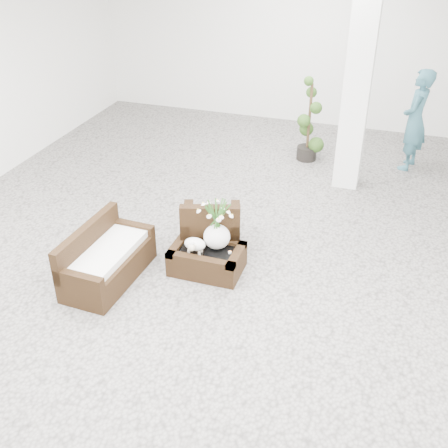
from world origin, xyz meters
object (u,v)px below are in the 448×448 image
(armchair, at_px, (211,222))
(loveseat, at_px, (107,255))
(topiary, at_px, (309,120))
(coffee_table, at_px, (207,260))

(armchair, relative_size, loveseat, 0.62)
(loveseat, distance_m, topiary, 4.73)
(coffee_table, xyz_separation_m, topiary, (0.55, 3.86, 0.60))
(topiary, bearing_deg, coffee_table, -98.12)
(coffee_table, relative_size, topiary, 0.60)
(coffee_table, bearing_deg, armchair, 103.22)
(coffee_table, height_order, armchair, armchair)
(armchair, distance_m, loveseat, 1.45)
(coffee_table, distance_m, topiary, 3.95)
(loveseat, height_order, topiary, topiary)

